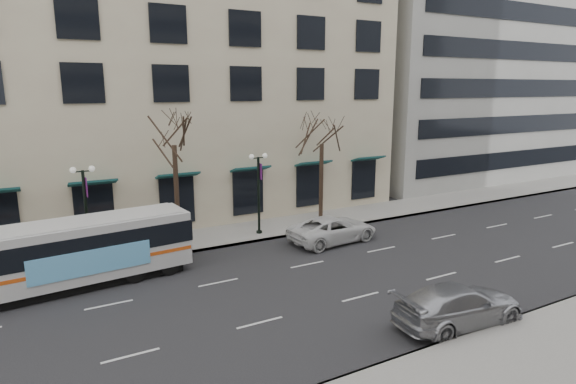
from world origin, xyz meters
TOP-DOWN VIEW (x-y plane):
  - ground at (0.00, 0.00)m, footprint 160.00×160.00m
  - sidewalk_far at (5.00, 9.00)m, footprint 80.00×4.00m
  - building_hotel at (-2.00, 21.00)m, footprint 40.00×20.00m
  - building_office at (32.00, 21.00)m, footprint 25.00×20.00m
  - tree_far_mid at (0.00, 8.80)m, footprint 3.60×3.60m
  - tree_far_right at (10.00, 8.80)m, footprint 3.60×3.60m
  - lamp_post_left at (-4.99, 8.20)m, footprint 1.22×0.45m
  - lamp_post_right at (5.01, 8.20)m, footprint 1.22×0.45m
  - city_bus at (-6.37, 5.09)m, footprint 11.80×3.60m
  - silver_car at (6.84, -6.15)m, footprint 5.69×2.64m
  - white_pickup at (8.37, 4.88)m, footprint 5.83×3.07m

SIDE VIEW (x-z plane):
  - ground at x=0.00m, z-range 0.00..0.00m
  - sidewalk_far at x=5.00m, z-range 0.00..0.15m
  - white_pickup at x=8.37m, z-range 0.00..1.56m
  - silver_car at x=6.84m, z-range 0.00..1.61m
  - city_bus at x=-6.37m, z-range 0.15..3.30m
  - lamp_post_left at x=-4.99m, z-range 0.34..5.55m
  - lamp_post_right at x=5.01m, z-range 0.34..5.55m
  - tree_far_right at x=10.00m, z-range 2.39..10.45m
  - tree_far_mid at x=0.00m, z-range 2.63..11.18m
  - building_hotel at x=-2.00m, z-range 0.00..24.00m
  - building_office at x=32.00m, z-range 0.00..35.00m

